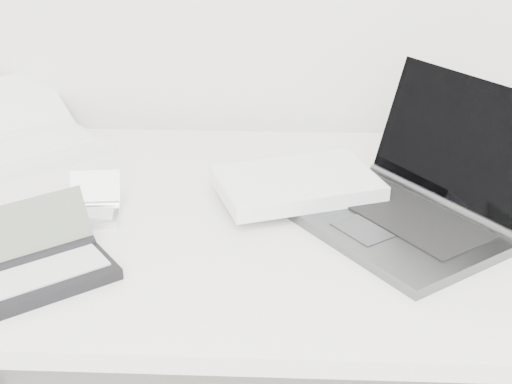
{
  "coord_description": "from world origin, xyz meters",
  "views": [
    {
      "loc": [
        0.02,
        0.43,
        1.32
      ],
      "look_at": [
        -0.03,
        1.51,
        0.79
      ],
      "focal_mm": 50.0,
      "sensor_mm": 36.0,
      "label": 1
    }
  ],
  "objects_px": {
    "desk": "(274,236)",
    "laptop_large": "(366,194)",
    "palmtop_charcoal": "(42,266)",
    "netbook_open_white": "(26,139)"
  },
  "relations": [
    {
      "from": "desk",
      "to": "laptop_large",
      "type": "xyz_separation_m",
      "value": [
        0.16,
        0.01,
        0.08
      ]
    },
    {
      "from": "laptop_large",
      "to": "palmtop_charcoal",
      "type": "xyz_separation_m",
      "value": [
        -0.5,
        -0.23,
        -0.02
      ]
    },
    {
      "from": "desk",
      "to": "palmtop_charcoal",
      "type": "distance_m",
      "value": 0.42
    },
    {
      "from": "laptop_large",
      "to": "netbook_open_white",
      "type": "height_order",
      "value": "laptop_large"
    },
    {
      "from": "laptop_large",
      "to": "netbook_open_white",
      "type": "bearing_deg",
      "value": -147.69
    },
    {
      "from": "desk",
      "to": "laptop_large",
      "type": "bearing_deg",
      "value": 2.66
    },
    {
      "from": "desk",
      "to": "laptop_large",
      "type": "height_order",
      "value": "laptop_large"
    },
    {
      "from": "desk",
      "to": "netbook_open_white",
      "type": "distance_m",
      "value": 0.6
    },
    {
      "from": "desk",
      "to": "netbook_open_white",
      "type": "xyz_separation_m",
      "value": [
        -0.53,
        0.27,
        0.07
      ]
    },
    {
      "from": "desk",
      "to": "netbook_open_white",
      "type": "relative_size",
      "value": 3.81
    }
  ]
}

